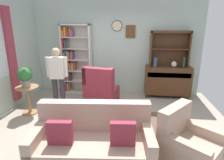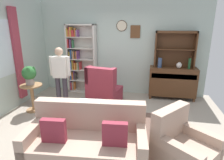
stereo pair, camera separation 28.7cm
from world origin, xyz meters
The scene contains 17 objects.
ground_plane centered at (0.00, 0.00, -0.01)m, with size 5.40×4.60×0.02m, color #9E9384.
wall_back centered at (0.00, 2.13, 1.41)m, with size 5.00×0.09×2.80m.
area_rug centered at (0.20, -0.30, 0.00)m, with size 2.33×2.05×0.01m, color brown.
bookshelf centered at (-1.28, 1.94, 1.06)m, with size 0.90×0.30×2.10m.
sideboard centered at (1.54, 1.86, 0.51)m, with size 1.30×0.45×0.92m.
sideboard_hutch centered at (1.54, 1.97, 1.56)m, with size 1.10×0.26×1.00m.
vase_tall centered at (1.15, 1.78, 1.06)m, with size 0.11×0.11×0.27m, color #33476B.
vase_round centered at (1.67, 1.79, 1.01)m, with size 0.15×0.15×0.17m, color beige.
bottle_wine centered at (1.93, 1.77, 1.07)m, with size 0.07×0.07×0.29m, color #194223.
couch_floral centered at (-0.03, -1.15, 0.31)m, with size 1.87×1.02×0.90m.
armchair_floral centered at (1.42, -1.00, 0.29)m, with size 1.08×1.07×0.88m.
wingback_chair centered at (-0.30, 1.06, 0.38)m, with size 0.91×0.93×1.05m.
plant_stand centered at (-1.94, 0.32, 0.42)m, with size 0.52×0.52×0.68m.
potted_plant_large centered at (-1.95, 0.32, 0.95)m, with size 0.33×0.33×0.46m.
person_reading centered at (-1.29, 0.63, 0.91)m, with size 0.53×0.24×1.56m.
coffee_table centered at (0.26, -0.36, 0.35)m, with size 0.80×0.50×0.42m.
book_stack centered at (0.23, -0.44, 0.44)m, with size 0.20×0.14×0.05m.
Camera 2 is at (0.85, -3.59, 2.09)m, focal length 30.35 mm.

